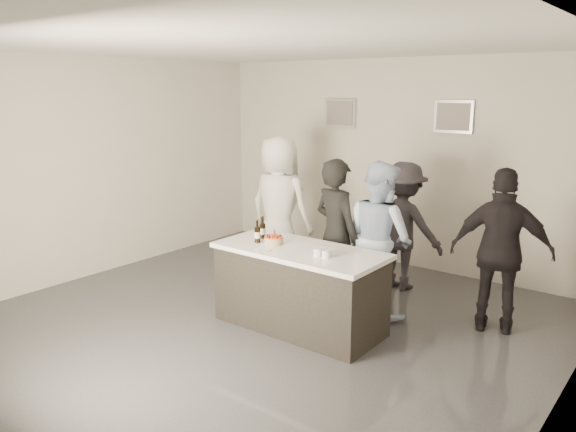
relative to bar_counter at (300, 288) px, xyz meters
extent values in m
plane|color=#3D3D42|center=(-0.38, -0.21, -0.45)|extent=(6.00, 6.00, 0.00)
plane|color=white|center=(-0.38, -0.21, 2.55)|extent=(6.00, 6.00, 0.00)
cube|color=beige|center=(-0.38, 2.79, 1.05)|extent=(6.00, 0.04, 3.00)
cube|color=beige|center=(-3.38, -0.21, 1.05)|extent=(0.04, 6.00, 3.00)
cube|color=beige|center=(2.62, -0.21, 1.05)|extent=(0.04, 6.00, 3.00)
cube|color=#B2B2B7|center=(-1.28, 2.76, 1.75)|extent=(0.54, 0.04, 0.44)
cube|color=#B2B2B7|center=(0.52, 2.76, 1.75)|extent=(0.54, 0.04, 0.44)
cube|color=white|center=(0.00, 0.00, 0.00)|extent=(1.86, 0.86, 0.90)
cylinder|color=orange|center=(-0.33, -0.04, 0.49)|extent=(0.21, 0.21, 0.07)
cylinder|color=black|center=(-0.58, 0.07, 0.58)|extent=(0.07, 0.07, 0.26)
cylinder|color=black|center=(-0.52, -0.09, 0.58)|extent=(0.07, 0.07, 0.26)
cube|color=orange|center=(0.36, -0.06, 0.49)|extent=(0.19, 0.19, 0.08)
cube|color=pink|center=(-0.29, -0.29, 0.45)|extent=(0.24, 0.08, 0.01)
imported|color=black|center=(-0.01, 0.73, 0.45)|extent=(0.74, 0.58, 1.79)
imported|color=silver|center=(0.46, 0.91, 0.44)|extent=(1.06, 0.96, 1.79)
imported|color=white|center=(-1.33, 1.31, 0.52)|extent=(0.98, 0.67, 1.94)
imported|color=black|center=(1.73, 1.24, 0.44)|extent=(1.13, 0.72, 1.78)
imported|color=#27242A|center=(0.29, 1.83, 0.38)|extent=(1.08, 0.63, 1.66)
camera|label=1|loc=(3.44, -4.63, 2.12)|focal=35.00mm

